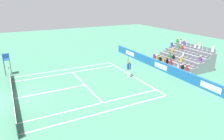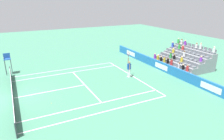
% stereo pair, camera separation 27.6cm
% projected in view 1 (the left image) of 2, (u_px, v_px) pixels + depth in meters
% --- Properties ---
extents(ground_plane, '(80.00, 80.00, 0.00)m').
position_uv_depth(ground_plane, '(13.00, 99.00, 17.34)').
color(ground_plane, '#47896B').
extents(line_baseline, '(10.97, 0.10, 0.01)m').
position_uv_depth(line_baseline, '(132.00, 76.00, 22.51)').
color(line_baseline, white).
rests_on(line_baseline, ground).
extents(line_service, '(8.23, 0.10, 0.01)m').
position_uv_depth(line_service, '(85.00, 85.00, 20.12)').
color(line_service, white).
rests_on(line_service, ground).
extents(line_centre_service, '(0.10, 6.40, 0.01)m').
position_uv_depth(line_centre_service, '(52.00, 91.00, 18.73)').
color(line_centre_service, white).
rests_on(line_centre_service, ground).
extents(line_singles_sideline_left, '(0.10, 11.89, 0.01)m').
position_uv_depth(line_singles_sideline_left, '(68.00, 73.00, 23.37)').
color(line_singles_sideline_left, white).
rests_on(line_singles_sideline_left, ground).
extents(line_singles_sideline_right, '(0.10, 11.89, 0.01)m').
position_uv_depth(line_singles_sideline_right, '(97.00, 104.00, 16.48)').
color(line_singles_sideline_right, white).
rests_on(line_singles_sideline_right, ground).
extents(line_doubles_sideline_left, '(0.10, 11.89, 0.01)m').
position_uv_depth(line_doubles_sideline_left, '(65.00, 69.00, 24.52)').
color(line_doubles_sideline_left, white).
rests_on(line_doubles_sideline_left, ground).
extents(line_doubles_sideline_right, '(0.10, 11.89, 0.01)m').
position_uv_depth(line_doubles_sideline_right, '(105.00, 112.00, 15.33)').
color(line_doubles_sideline_right, white).
rests_on(line_doubles_sideline_right, ground).
extents(line_centre_mark, '(0.10, 0.20, 0.01)m').
position_uv_depth(line_centre_mark, '(131.00, 76.00, 22.47)').
color(line_centre_mark, white).
rests_on(line_centre_mark, ground).
extents(sponsor_barrier, '(20.34, 0.22, 1.02)m').
position_uv_depth(sponsor_barrier, '(161.00, 66.00, 24.11)').
color(sponsor_barrier, '#1E66AD').
rests_on(sponsor_barrier, ground).
extents(tennis_net, '(11.97, 0.10, 1.07)m').
position_uv_depth(tennis_net, '(12.00, 94.00, 17.18)').
color(tennis_net, '#33383D').
rests_on(tennis_net, ground).
extents(tennis_player, '(0.53, 0.37, 2.85)m').
position_uv_depth(tennis_player, '(129.00, 68.00, 21.85)').
color(tennis_player, white).
rests_on(tennis_player, ground).
extents(umpire_chair, '(0.70, 0.70, 2.34)m').
position_uv_depth(umpire_chair, '(7.00, 61.00, 22.45)').
color(umpire_chair, '#474C54').
rests_on(umpire_chair, ground).
extents(stadium_stand, '(6.20, 4.75, 3.03)m').
position_uv_depth(stadium_stand, '(184.00, 60.00, 25.55)').
color(stadium_stand, gray).
rests_on(stadium_stand, ground).
extents(loose_tennis_ball, '(0.07, 0.07, 0.07)m').
position_uv_depth(loose_tennis_ball, '(52.00, 104.00, 16.49)').
color(loose_tennis_ball, '#D1E533').
rests_on(loose_tennis_ball, ground).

